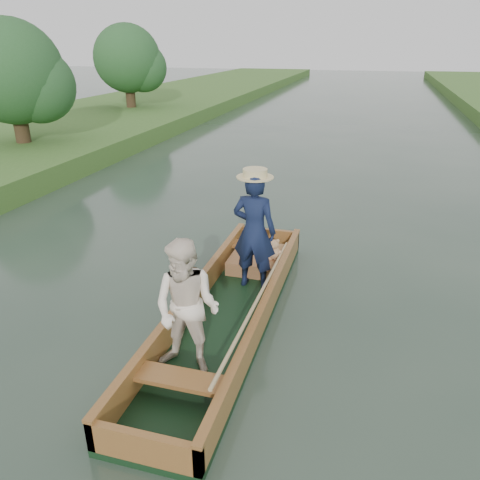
# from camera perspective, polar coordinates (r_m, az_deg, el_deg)

# --- Properties ---
(ground) EXTENTS (120.00, 120.00, 0.00)m
(ground) POSITION_cam_1_polar(r_m,az_deg,el_deg) (6.43, -1.49, -9.85)
(ground) COLOR #283D30
(ground) RESTS_ON ground
(trees_far) EXTENTS (22.61, 16.76, 4.27)m
(trees_far) POSITION_cam_1_polar(r_m,az_deg,el_deg) (14.14, 9.45, 18.85)
(trees_far) COLOR #47331E
(trees_far) RESTS_ON ground
(punt) EXTENTS (1.12, 5.00, 1.86)m
(punt) POSITION_cam_1_polar(r_m,az_deg,el_deg) (6.12, -1.56, -5.41)
(punt) COLOR black
(punt) RESTS_ON ground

